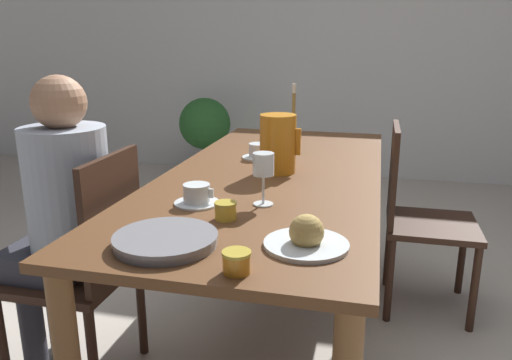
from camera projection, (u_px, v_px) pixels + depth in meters
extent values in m
plane|color=beige|center=(272.00, 335.00, 2.26)|extent=(20.00, 20.00, 0.00)
cube|color=white|center=(338.00, 39.00, 4.63)|extent=(10.00, 0.06, 2.60)
cube|color=brown|center=(273.00, 176.00, 2.05)|extent=(0.86, 1.98, 0.03)
cylinder|color=brown|center=(245.00, 193.00, 3.11)|extent=(0.07, 0.07, 0.73)
cylinder|color=brown|center=(366.00, 202.00, 2.94)|extent=(0.07, 0.07, 0.73)
cylinder|color=#331E14|center=(3.00, 347.00, 1.82)|extent=(0.04, 0.04, 0.42)
cylinder|color=#331E14|center=(63.00, 298.00, 2.17)|extent=(0.04, 0.04, 0.42)
cylinder|color=#331E14|center=(141.00, 308.00, 2.08)|extent=(0.04, 0.04, 0.42)
cube|color=#331E14|center=(71.00, 275.00, 1.89)|extent=(0.42, 0.42, 0.03)
cube|color=#331E14|center=(113.00, 218.00, 1.78)|extent=(0.03, 0.39, 0.46)
cylinder|color=#331E14|center=(462.00, 256.00, 2.59)|extent=(0.04, 0.04, 0.42)
cylinder|color=#331E14|center=(474.00, 289.00, 2.24)|extent=(0.04, 0.04, 0.42)
cylinder|color=#331E14|center=(388.00, 249.00, 2.67)|extent=(0.04, 0.04, 0.42)
cylinder|color=#331E14|center=(389.00, 280.00, 2.33)|extent=(0.04, 0.04, 0.42)
cube|color=#331E14|center=(432.00, 225.00, 2.40)|extent=(0.42, 0.42, 0.03)
cube|color=#331E14|center=(393.00, 174.00, 2.37)|extent=(0.03, 0.39, 0.46)
cylinder|color=#33333D|center=(32.00, 328.00, 1.92)|extent=(0.09, 0.09, 0.45)
cylinder|color=#33333D|center=(58.00, 307.00, 2.07)|extent=(0.09, 0.09, 0.45)
cube|color=#33333D|center=(55.00, 257.00, 1.90)|extent=(0.30, 0.34, 0.11)
cylinder|color=#9EA8B7|center=(68.00, 190.00, 1.81)|extent=(0.30, 0.30, 0.46)
sphere|color=#A37556|center=(59.00, 102.00, 1.72)|extent=(0.19, 0.19, 0.19)
cylinder|color=#A37556|center=(74.00, 146.00, 1.99)|extent=(0.25, 0.06, 0.20)
cylinder|color=orange|center=(278.00, 144.00, 2.03)|extent=(0.15, 0.15, 0.24)
cube|color=orange|center=(298.00, 142.00, 2.01)|extent=(0.02, 0.02, 0.11)
cone|color=orange|center=(264.00, 120.00, 2.02)|extent=(0.04, 0.04, 0.04)
cylinder|color=white|center=(263.00, 204.00, 1.65)|extent=(0.07, 0.07, 0.00)
cylinder|color=white|center=(263.00, 189.00, 1.64)|extent=(0.01, 0.01, 0.10)
cylinder|color=white|center=(263.00, 164.00, 1.61)|extent=(0.07, 0.07, 0.07)
cylinder|color=silver|center=(197.00, 203.00, 1.66)|extent=(0.15, 0.15, 0.01)
cylinder|color=silver|center=(197.00, 193.00, 1.65)|extent=(0.09, 0.09, 0.06)
cube|color=silver|center=(211.00, 193.00, 1.64)|extent=(0.01, 0.01, 0.03)
cylinder|color=silver|center=(258.00, 157.00, 2.30)|extent=(0.15, 0.15, 0.01)
cylinder|color=silver|center=(258.00, 150.00, 2.29)|extent=(0.09, 0.09, 0.06)
cube|color=silver|center=(269.00, 150.00, 2.28)|extent=(0.01, 0.01, 0.03)
cylinder|color=gray|center=(166.00, 242.00, 1.33)|extent=(0.27, 0.27, 0.02)
cylinder|color=gray|center=(165.00, 237.00, 1.32)|extent=(0.28, 0.28, 0.01)
cylinder|color=silver|center=(306.00, 244.00, 1.32)|extent=(0.23, 0.23, 0.01)
sphere|color=tan|center=(307.00, 232.00, 1.31)|extent=(0.09, 0.09, 0.09)
cylinder|color=gold|center=(226.00, 211.00, 1.51)|extent=(0.07, 0.07, 0.05)
cylinder|color=gold|center=(226.00, 203.00, 1.51)|extent=(0.07, 0.07, 0.01)
cylinder|color=#C67A1E|center=(237.00, 262.00, 1.16)|extent=(0.07, 0.07, 0.05)
cylinder|color=gold|center=(237.00, 253.00, 1.16)|extent=(0.07, 0.07, 0.01)
cylinder|color=olive|center=(293.00, 137.00, 2.75)|extent=(0.06, 0.06, 0.01)
cylinder|color=olive|center=(294.00, 115.00, 2.72)|extent=(0.02, 0.02, 0.24)
cylinder|color=beige|center=(294.00, 88.00, 2.68)|extent=(0.02, 0.02, 0.05)
cylinder|color=#4C4742|center=(206.00, 173.00, 4.67)|extent=(0.29, 0.29, 0.16)
cylinder|color=brown|center=(206.00, 155.00, 4.63)|extent=(0.04, 0.04, 0.19)
sphere|color=#2D6B2D|center=(205.00, 124.00, 4.55)|extent=(0.47, 0.47, 0.47)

